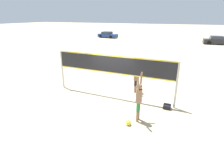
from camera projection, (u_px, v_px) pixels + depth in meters
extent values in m
plane|color=#C6B28C|center=(112.00, 96.00, 10.56)|extent=(200.00, 200.00, 0.00)
cylinder|color=beige|center=(62.00, 69.00, 11.48)|extent=(0.11, 0.11, 2.50)
cylinder|color=beige|center=(177.00, 86.00, 8.83)|extent=(0.11, 0.11, 2.50)
cube|color=black|center=(112.00, 64.00, 9.92)|extent=(7.01, 0.02, 1.05)
cube|color=yellow|center=(112.00, 56.00, 9.76)|extent=(7.01, 0.03, 0.06)
cube|color=yellow|center=(112.00, 73.00, 10.08)|extent=(7.01, 0.03, 0.06)
cylinder|color=#8C664C|center=(137.00, 117.00, 7.94)|extent=(0.11, 0.11, 0.51)
cylinder|color=#267F3F|center=(138.00, 108.00, 7.79)|extent=(0.12, 0.12, 0.42)
cylinder|color=#8C664C|center=(138.00, 114.00, 8.12)|extent=(0.11, 0.11, 0.51)
cylinder|color=#267F3F|center=(139.00, 106.00, 7.97)|extent=(0.12, 0.12, 0.42)
cylinder|color=#8C664C|center=(139.00, 96.00, 7.71)|extent=(0.28, 0.28, 0.65)
sphere|color=#8C664C|center=(139.00, 86.00, 7.57)|extent=(0.25, 0.25, 0.25)
cylinder|color=#8C664C|center=(138.00, 84.00, 7.29)|extent=(0.08, 0.23, 0.73)
cylinder|color=#8C664C|center=(141.00, 80.00, 7.72)|extent=(0.08, 0.23, 0.73)
cylinder|color=#8C664C|center=(136.00, 88.00, 11.16)|extent=(0.11, 0.11, 0.44)
cylinder|color=black|center=(136.00, 82.00, 11.03)|extent=(0.12, 0.12, 0.36)
cylinder|color=#8C664C|center=(135.00, 89.00, 10.99)|extent=(0.11, 0.11, 0.44)
cylinder|color=black|center=(135.00, 83.00, 10.86)|extent=(0.12, 0.12, 0.36)
cylinder|color=#8C664C|center=(136.00, 76.00, 10.80)|extent=(0.28, 0.28, 0.56)
sphere|color=#8C664C|center=(136.00, 70.00, 10.67)|extent=(0.22, 0.22, 0.22)
cylinder|color=#8C664C|center=(137.00, 66.00, 10.82)|extent=(0.08, 0.21, 0.63)
cylinder|color=#8C664C|center=(135.00, 68.00, 10.41)|extent=(0.08, 0.21, 0.63)
sphere|color=yellow|center=(128.00, 123.00, 7.73)|extent=(0.24, 0.24, 0.24)
cube|color=black|center=(167.00, 107.00, 9.11)|extent=(0.37, 0.35, 0.22)
cube|color=#232328|center=(217.00, 41.00, 29.45)|extent=(4.41, 2.05, 0.71)
cube|color=#2D333D|center=(217.00, 38.00, 29.31)|extent=(2.04, 1.74, 0.56)
cylinder|color=black|center=(208.00, 41.00, 30.64)|extent=(0.65, 0.27, 0.64)
cylinder|color=black|center=(209.00, 43.00, 29.17)|extent=(0.65, 0.27, 0.64)
cube|color=navy|center=(108.00, 36.00, 38.35)|extent=(4.44, 2.43, 0.69)
cube|color=#2D333D|center=(107.00, 33.00, 38.26)|extent=(2.12, 1.96, 0.50)
cylinder|color=black|center=(115.00, 36.00, 38.47)|extent=(0.66, 0.31, 0.64)
cylinder|color=black|center=(111.00, 37.00, 37.04)|extent=(0.66, 0.31, 0.64)
cylinder|color=black|center=(105.00, 36.00, 39.76)|extent=(0.66, 0.31, 0.64)
cylinder|color=black|center=(101.00, 36.00, 38.33)|extent=(0.66, 0.31, 0.64)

